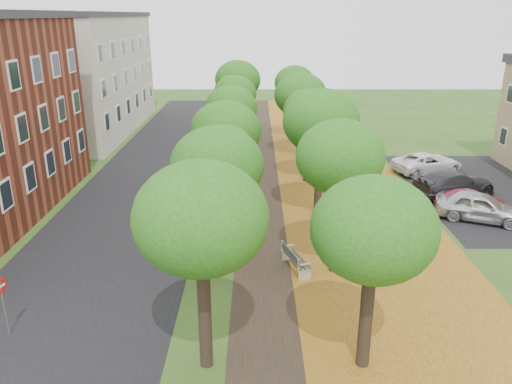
{
  "coord_description": "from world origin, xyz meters",
  "views": [
    {
      "loc": [
        -0.69,
        -12.71,
        10.19
      ],
      "look_at": [
        -0.67,
        8.82,
        2.5
      ],
      "focal_mm": 35.0,
      "sensor_mm": 36.0,
      "label": 1
    }
  ],
  "objects_px": {
    "bench": "(295,259)",
    "street_sign": "(2,294)",
    "car_white": "(427,163)",
    "car_silver": "(480,207)",
    "car_red": "(473,203)",
    "car_grey": "(454,184)"
  },
  "relations": [
    {
      "from": "car_red",
      "to": "bench",
      "type": "bearing_deg",
      "value": 123.45
    },
    {
      "from": "car_red",
      "to": "car_grey",
      "type": "distance_m",
      "value": 2.85
    },
    {
      "from": "bench",
      "to": "street_sign",
      "type": "bearing_deg",
      "value": 96.29
    },
    {
      "from": "car_red",
      "to": "car_grey",
      "type": "xyz_separation_m",
      "value": [
        0.0,
        2.85,
        0.14
      ]
    },
    {
      "from": "car_silver",
      "to": "car_red",
      "type": "height_order",
      "value": "car_silver"
    },
    {
      "from": "bench",
      "to": "car_white",
      "type": "height_order",
      "value": "car_white"
    },
    {
      "from": "car_grey",
      "to": "car_white",
      "type": "xyz_separation_m",
      "value": [
        0.0,
        4.72,
        -0.09
      ]
    },
    {
      "from": "car_white",
      "to": "street_sign",
      "type": "bearing_deg",
      "value": 112.52
    },
    {
      "from": "car_silver",
      "to": "car_red",
      "type": "relative_size",
      "value": 1.18
    },
    {
      "from": "bench",
      "to": "car_white",
      "type": "relative_size",
      "value": 0.43
    },
    {
      "from": "car_grey",
      "to": "street_sign",
      "type": "bearing_deg",
      "value": 101.62
    },
    {
      "from": "bench",
      "to": "street_sign",
      "type": "distance_m",
      "value": 10.99
    },
    {
      "from": "bench",
      "to": "car_grey",
      "type": "height_order",
      "value": "car_grey"
    },
    {
      "from": "bench",
      "to": "car_grey",
      "type": "distance_m",
      "value": 13.53
    },
    {
      "from": "car_grey",
      "to": "car_red",
      "type": "bearing_deg",
      "value": 157.42
    },
    {
      "from": "car_silver",
      "to": "car_white",
      "type": "height_order",
      "value": "car_silver"
    },
    {
      "from": "car_grey",
      "to": "bench",
      "type": "bearing_deg",
      "value": 109.5
    },
    {
      "from": "bench",
      "to": "car_white",
      "type": "distance_m",
      "value": 17.06
    },
    {
      "from": "street_sign",
      "to": "car_grey",
      "type": "relative_size",
      "value": 0.4
    },
    {
      "from": "bench",
      "to": "street_sign",
      "type": "height_order",
      "value": "street_sign"
    },
    {
      "from": "car_white",
      "to": "bench",
      "type": "bearing_deg",
      "value": 123.98
    },
    {
      "from": "car_red",
      "to": "car_white",
      "type": "distance_m",
      "value": 7.58
    }
  ]
}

